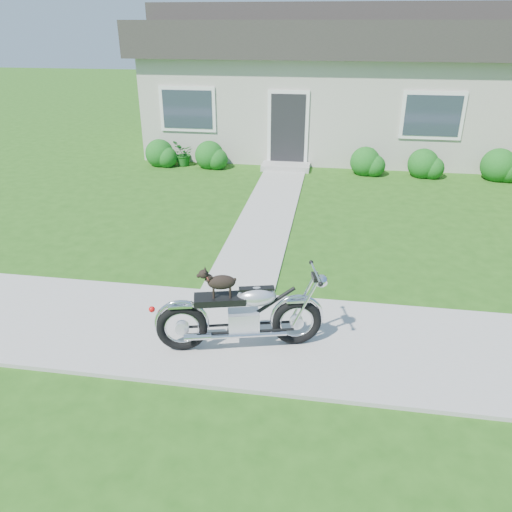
{
  "coord_description": "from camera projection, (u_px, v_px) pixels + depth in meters",
  "views": [
    {
      "loc": [
        -0.09,
        -5.73,
        3.97
      ],
      "look_at": [
        -1.16,
        1.0,
        0.75
      ],
      "focal_mm": 35.0,
      "sensor_mm": 36.0,
      "label": 1
    }
  ],
  "objects": [
    {
      "name": "ground",
      "position": [
        329.0,
        342.0,
        6.8
      ],
      "size": [
        80.0,
        80.0,
        0.0
      ],
      "primitive_type": "plane",
      "color": "#235114",
      "rests_on": "ground"
    },
    {
      "name": "sidewalk",
      "position": [
        329.0,
        341.0,
        6.79
      ],
      "size": [
        24.0,
        2.2,
        0.04
      ],
      "primitive_type": "cube",
      "color": "#9E9B93",
      "rests_on": "ground"
    },
    {
      "name": "motorcycle_with_dog",
      "position": [
        243.0,
        313.0,
        6.44
      ],
      "size": [
        2.18,
        0.86,
        1.16
      ],
      "rotation": [
        0.0,
        0.0,
        0.25
      ],
      "color": "black",
      "rests_on": "sidewalk"
    },
    {
      "name": "house",
      "position": [
        343.0,
        81.0,
        16.59
      ],
      "size": [
        12.6,
        7.03,
        4.5
      ],
      "color": "beige",
      "rests_on": "ground"
    },
    {
      "name": "walkway",
      "position": [
        269.0,
        211.0,
        11.47
      ],
      "size": [
        1.2,
        8.0,
        0.03
      ],
      "primitive_type": "cube",
      "color": "#9E9B93",
      "rests_on": "ground"
    },
    {
      "name": "shrub_row",
      "position": [
        336.0,
        160.0,
        14.24
      ],
      "size": [
        10.54,
        0.93,
        0.93
      ],
      "color": "#175818",
      "rests_on": "ground"
    },
    {
      "name": "potted_plant_right",
      "position": [
        371.0,
        160.0,
        14.14
      ],
      "size": [
        0.52,
        0.52,
        0.78
      ],
      "primitive_type": "imported",
      "rotation": [
        0.0,
        0.0,
        1.78
      ],
      "color": "#195C1C",
      "rests_on": "ground"
    },
    {
      "name": "potted_plant_left",
      "position": [
        184.0,
        154.0,
        14.93
      ],
      "size": [
        0.75,
        0.81,
        0.75
      ],
      "primitive_type": "imported",
      "rotation": [
        0.0,
        0.0,
        5.0
      ],
      "color": "#185C19",
      "rests_on": "ground"
    }
  ]
}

